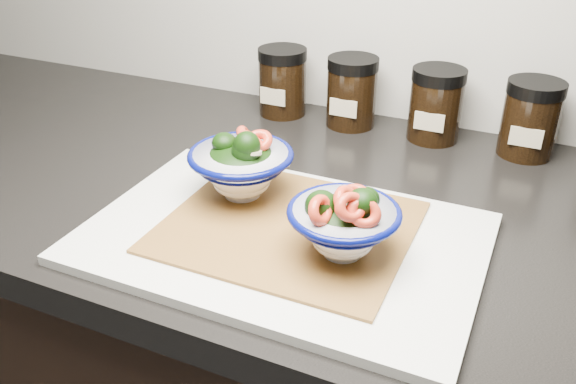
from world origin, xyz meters
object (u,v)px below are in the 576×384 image
at_px(bowl_right, 344,223).
at_px(spice_jar_a, 282,81).
at_px(spice_jar_b, 352,92).
at_px(bowl_left, 242,166).
at_px(spice_jar_d, 530,119).
at_px(cutting_board, 283,238).
at_px(spice_jar_c, 436,104).

xyz_separation_m(bowl_right, spice_jar_a, (-0.25, 0.38, 0.00)).
xyz_separation_m(bowl_right, spice_jar_b, (-0.12, 0.38, 0.00)).
height_order(bowl_left, spice_jar_d, spice_jar_d).
height_order(cutting_board, bowl_right, bowl_right).
bearing_deg(spice_jar_b, spice_jar_a, 180.00).
distance_m(bowl_left, spice_jar_d, 0.44).
bearing_deg(bowl_right, spice_jar_b, 107.94).
xyz_separation_m(cutting_board, bowl_right, (0.08, -0.01, 0.05)).
bearing_deg(spice_jar_b, cutting_board, -83.04).
relative_size(bowl_right, spice_jar_d, 1.08).
distance_m(cutting_board, spice_jar_c, 0.38).
distance_m(spice_jar_a, spice_jar_d, 0.40).
bearing_deg(spice_jar_c, cutting_board, -104.16).
height_order(bowl_left, spice_jar_b, spice_jar_b).
distance_m(bowl_right, spice_jar_d, 0.41).
xyz_separation_m(spice_jar_a, spice_jar_b, (0.12, 0.00, 0.00)).
bearing_deg(spice_jar_d, cutting_board, -122.26).
height_order(cutting_board, spice_jar_b, spice_jar_b).
bearing_deg(cutting_board, bowl_right, -9.74).
bearing_deg(bowl_left, cutting_board, -34.75).
relative_size(spice_jar_b, spice_jar_c, 1.00).
bearing_deg(spice_jar_a, spice_jar_b, 0.00).
height_order(spice_jar_a, spice_jar_d, same).
bearing_deg(cutting_board, spice_jar_d, 57.74).
bearing_deg(spice_jar_a, cutting_board, -65.25).
bearing_deg(spice_jar_d, bowl_left, -135.42).
distance_m(spice_jar_b, spice_jar_d, 0.27).
bearing_deg(bowl_right, cutting_board, 170.26).
distance_m(spice_jar_b, spice_jar_c, 0.14).
relative_size(bowl_right, spice_jar_b, 1.08).
relative_size(spice_jar_a, spice_jar_d, 1.00).
bearing_deg(spice_jar_a, spice_jar_d, 0.00).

